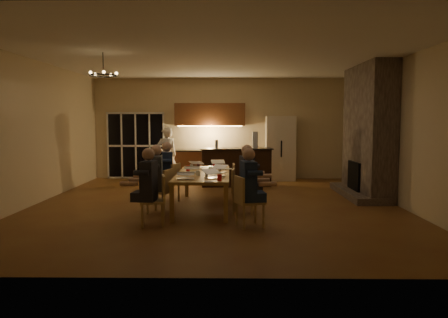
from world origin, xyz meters
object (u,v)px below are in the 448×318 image
dining_table (203,190)px  person_left_near (149,187)px  laptop_c (192,167)px  person_right_near (249,187)px  laptop_e (198,163)px  plate_near (220,176)px  plate_far (226,169)px  chair_left_near (152,201)px  chair_right_far (243,184)px  bar_bottle (217,144)px  can_right (220,169)px  chair_left_far (168,183)px  person_left_far (167,172)px  refrigerator (280,148)px  can_silver (207,174)px  bar_blender (255,140)px  chandelier (103,75)px  laptop_d (217,168)px  mug_front (198,173)px  person_left_mid (157,179)px  laptop_a (186,173)px  laptop_f (219,163)px  chair_right_mid (243,191)px  chair_left_mid (160,191)px  can_cola (198,163)px  bar_island (236,167)px  mug_mid (210,168)px  mug_back (192,167)px  standing_person (167,155)px  laptop_b (214,172)px  redcup_near (220,178)px  redcup_far (215,164)px  person_right_mid (247,179)px  redcup_mid (188,168)px  plate_left (183,178)px

dining_table → person_left_near: size_ratio=2.08×
laptop_c → person_right_near: bearing=119.9°
laptop_e → plate_near: bearing=125.4°
plate_far → chair_left_near: bearing=-119.0°
chair_right_far → bar_bottle: size_ratio=3.71×
dining_table → can_right: can_right is taller
chair_left_far → person_left_far: size_ratio=0.64×
refrigerator → can_silver: 5.52m
bar_bottle → bar_blender: 1.13m
bar_bottle → chandelier: bearing=-121.3°
laptop_d → mug_front: laptop_d is taller
chair_left_far → person_left_mid: (-0.06, -1.14, 0.24)m
laptop_a → plate_near: 0.79m
refrigerator → person_left_mid: bearing=-121.4°
can_silver → laptop_f: bearing=84.0°
chair_left_near → chair_right_mid: bearing=111.2°
can_silver → chair_left_mid: bearing=171.5°
mug_front → can_cola: bearing=93.9°
person_left_far → bar_blender: size_ratio=2.97×
bar_island → can_cola: bearing=-123.5°
chandelier → mug_mid: 3.00m
mug_back → can_cola: (0.12, 0.64, 0.01)m
chair_right_mid → bar_blender: size_ratio=1.92×
standing_person → laptop_b: 4.74m
dining_table → redcup_near: 1.36m
chair_left_far → chandelier: bearing=-27.5°
standing_person → chair_right_mid: bearing=93.4°
chandelier → redcup_far: 3.41m
person_right_mid → mug_back: size_ratio=13.80×
bar_island → can_cola: size_ratio=17.03×
laptop_a → laptop_c: same height
chair_right_far → person_left_near: bearing=140.5°
chair_right_far → standing_person: 3.77m
mug_mid → dining_table: bearing=-104.0°
plate_far → person_left_far: bearing=-174.8°
mug_mid → plate_far: mug_mid is taller
chair_left_mid → laptop_c: 0.93m
person_left_near → can_cola: 3.13m
can_cola → plate_far: can_cola is taller
refrigerator → redcup_mid: refrigerator is taller
plate_left → plate_near: bearing=26.7°
person_left_near → can_right: (1.20, 1.88, 0.12)m
refrigerator → standing_person: size_ratio=1.19×
chair_right_far → redcup_near: bearing=163.7°
chair_right_mid → laptop_e: 1.97m
mug_front → can_cola: (-0.13, 1.88, 0.01)m
standing_person → can_right: size_ratio=13.96×
chair_left_mid → redcup_near: bearing=77.2°
refrigerator → redcup_far: 3.67m
bar_island → bar_blender: bar_blender is taller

